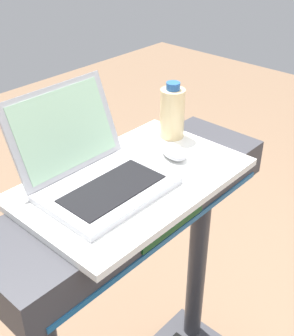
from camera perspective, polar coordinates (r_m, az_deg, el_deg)
name	(u,v)px	position (r m, az deg, el deg)	size (l,w,h in m)	color
desk_board	(133,180)	(1.17, -1.81, -1.63)	(0.61, 0.39, 0.02)	white
laptop	(93,169)	(1.12, -6.98, -0.12)	(0.32, 0.32, 0.23)	#B7B7BC
computer_mouse	(174,152)	(1.25, 3.50, 2.14)	(0.06, 0.10, 0.03)	#B2B2B7
water_bottle	(172,112)	(1.34, 3.31, 7.23)	(0.08, 0.08, 0.18)	beige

